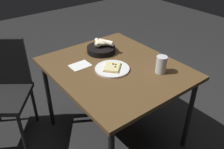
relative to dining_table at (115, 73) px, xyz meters
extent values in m
plane|color=#242424|center=(0.00, 0.00, -0.68)|extent=(8.00, 8.00, 0.00)
cube|color=brown|center=(0.00, 0.00, 0.05)|extent=(0.93, 1.09, 0.03)
cylinder|color=black|center=(-0.41, -0.48, -0.32)|extent=(0.04, 0.04, 0.71)
cylinder|color=black|center=(0.41, -0.48, -0.32)|extent=(0.04, 0.04, 0.71)
cylinder|color=black|center=(-0.41, 0.48, -0.32)|extent=(0.04, 0.04, 0.71)
cylinder|color=white|center=(0.05, 0.02, 0.07)|extent=(0.27, 0.27, 0.01)
cube|color=tan|center=(0.05, 0.02, 0.08)|extent=(0.19, 0.19, 0.01)
cube|color=beige|center=(0.05, 0.02, 0.09)|extent=(0.18, 0.17, 0.01)
sphere|color=brown|center=(0.03, 0.04, 0.09)|extent=(0.02, 0.02, 0.02)
sphere|color=brown|center=(0.01, 0.02, 0.09)|extent=(0.02, 0.02, 0.02)
sphere|color=brown|center=(0.02, 0.00, 0.09)|extent=(0.02, 0.02, 0.02)
cylinder|color=black|center=(-0.06, -0.28, 0.09)|extent=(0.25, 0.25, 0.05)
cylinder|color=#F1E4C1|center=(-0.05, -0.32, 0.15)|extent=(0.09, 0.13, 0.03)
cylinder|color=#F1E4C1|center=(-0.10, -0.25, 0.16)|extent=(0.09, 0.14, 0.04)
cylinder|color=#F1E4C1|center=(-0.06, -0.27, 0.15)|extent=(0.12, 0.08, 0.04)
cylinder|color=#A21A14|center=(-0.01, -0.30, 0.08)|extent=(0.06, 0.06, 0.03)
cylinder|color=silver|center=(-0.22, 0.28, 0.13)|extent=(0.08, 0.08, 0.13)
cylinder|color=#BA781C|center=(-0.22, 0.28, 0.09)|extent=(0.07, 0.07, 0.05)
cube|color=white|center=(0.21, -0.18, 0.07)|extent=(0.16, 0.12, 0.00)
cube|color=black|center=(0.78, -0.58, -0.24)|extent=(0.62, 0.62, 0.04)
cube|color=black|center=(0.66, -0.74, 0.00)|extent=(0.36, 0.28, 0.45)
cylinder|color=black|center=(0.74, -0.32, -0.47)|extent=(0.03, 0.03, 0.42)
cylinder|color=black|center=(0.51, -0.62, -0.47)|extent=(0.03, 0.03, 0.42)
camera|label=1|loc=(1.01, 1.28, 1.01)|focal=38.09mm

